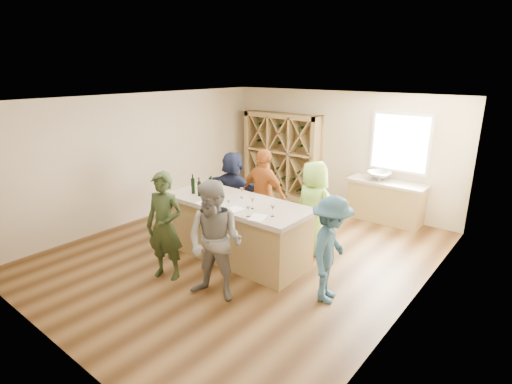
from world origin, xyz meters
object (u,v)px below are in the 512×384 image
Objects in this scene: tasting_counter_base at (237,231)px; person_near_right at (215,242)px; person_near_left at (165,226)px; person_far_mid at (264,195)px; wine_bottle_a at (193,186)px; wine_bottle_c at (211,189)px; person_server at (331,250)px; wine_bottle_b at (199,189)px; wine_bottle_d at (210,191)px; sink at (379,176)px; wine_rack at (282,155)px; wine_bottle_e at (220,192)px; person_far_right at (314,208)px; person_far_left at (233,190)px.

tasting_counter_base is 1.42m from person_near_right.
person_far_mid is at bearing 64.04° from person_near_left.
person_far_mid reaches higher than wine_bottle_a.
person_server reaches higher than wine_bottle_c.
tasting_counter_base is 1.18m from wine_bottle_a.
wine_bottle_b is 1.70m from person_near_right.
wine_bottle_d is (0.10, -0.14, 0.01)m from wine_bottle_c.
person_server is at bearing 0.41° from wine_bottle_b.
sink is at bearing 60.16° from wine_bottle_a.
wine_bottle_e is at bearing -70.76° from wine_rack.
wine_bottle_c is 0.18× the size of person_far_right.
person_far_right reaches higher than sink.
person_far_right reaches higher than wine_bottle_d.
tasting_counter_base is at bearing -66.59° from wine_rack.
person_near_right reaches higher than sink.
wine_bottle_a is 0.67m from wine_bottle_e.
person_server reaches higher than wine_bottle_e.
person_far_left reaches higher than person_server.
wine_bottle_c is at bearing 113.58° from person_far_left.
wine_rack reaches higher than person_far_mid.
person_near_left is at bearing -74.81° from wine_bottle_b.
sink is at bearing -80.87° from person_far_right.
person_far_right reaches higher than wine_bottle_b.
wine_rack is at bearing 30.00° from person_server.
wine_bottle_d is at bearing 123.07° from person_near_right.
tasting_counter_base is 1.46m from person_far_right.
tasting_counter_base is at bearing 63.62° from person_far_right.
person_server is (2.49, -0.08, -0.43)m from wine_bottle_c.
wine_bottle_c is 0.19× the size of person_server.
wine_rack is 1.33× the size of person_far_left.
wine_bottle_e is 1.18m from person_far_mid.
wine_bottle_b is (0.81, -3.73, 0.12)m from wine_rack.
wine_bottle_c is (-0.51, -0.11, 0.74)m from tasting_counter_base.
wine_bottle_c reaches higher than sink.
wine_bottle_e reaches higher than tasting_counter_base.
sink is 0.30× the size of person_near_right.
tasting_counter_base is 7.92× the size of wine_bottle_d.
wine_bottle_d reaches higher than sink.
person_far_left is at bearing 104.37° from wine_bottle_b.
person_near_left is (0.48, -1.07, -0.34)m from wine_bottle_a.
wine_bottle_a is 0.89× the size of wine_bottle_d.
person_near_right is at bearing -49.57° from wine_bottle_e.
person_near_left is (-0.43, -1.25, 0.39)m from tasting_counter_base.
tasting_counter_base is 8.30× the size of wine_bottle_c.
tasting_counter_base is 1.52m from person_far_left.
tasting_counter_base is at bearing 133.57° from person_far_left.
wine_bottle_a is 0.20m from wine_bottle_b.
person_far_right is at bearing 67.86° from person_near_right.
wine_bottle_e is 0.17× the size of person_near_left.
person_server is 0.88× the size of person_far_mid.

